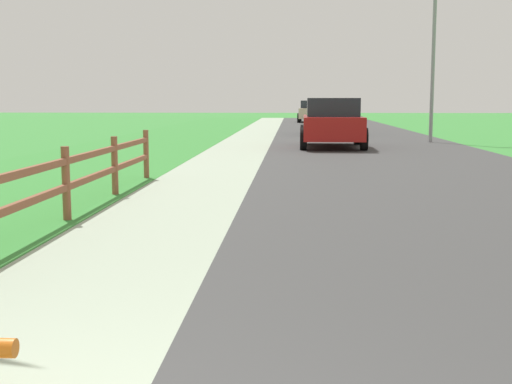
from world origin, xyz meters
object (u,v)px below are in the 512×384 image
parked_car_white (330,114)px  street_lamp (437,50)px  parked_suv_red (332,123)px  parked_car_black (327,118)px  parked_car_beige (312,111)px

parked_car_white → street_lamp: bearing=-76.1°
street_lamp → parked_suv_red: bearing=-143.4°
parked_suv_red → parked_car_black: size_ratio=0.96×
parked_car_beige → street_lamp: (4.00, -24.04, 2.67)m
parked_car_black → parked_car_beige: size_ratio=1.05×
parked_suv_red → street_lamp: 5.69m
parked_car_white → parked_car_black: bearing=-94.2°
parked_car_black → parked_car_beige: (-0.20, 18.21, 0.02)m
parked_suv_red → parked_car_white: 16.24m
parked_car_black → street_lamp: street_lamp is taller
parked_car_white → parked_car_beige: parked_car_white is taller
parked_suv_red → parked_car_black: 8.84m
parked_car_black → street_lamp: (3.80, -5.83, 2.70)m
parked_car_black → parked_car_beige: parked_car_beige is taller
parked_car_beige → parked_suv_red: bearing=-90.1°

